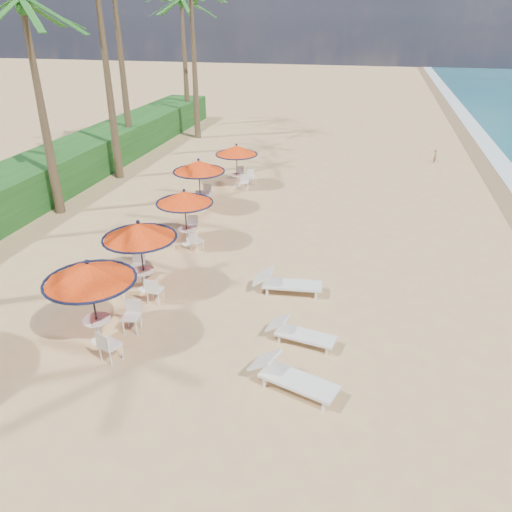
{
  "coord_description": "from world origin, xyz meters",
  "views": [
    {
      "loc": [
        1.72,
        -9.67,
        8.02
      ],
      "look_at": [
        -1.42,
        3.88,
        1.2
      ],
      "focal_mm": 35.0,
      "sensor_mm": 36.0,
      "label": 1
    }
  ],
  "objects_px": {
    "station_3": "(198,172)",
    "station_4": "(238,155)",
    "station_0": "(93,281)",
    "lounger_near": "(290,376)",
    "lounger_far": "(285,283)",
    "station_1": "(139,240)",
    "lounger_mid": "(299,333)",
    "station_2": "(185,204)"
  },
  "relations": [
    {
      "from": "station_3",
      "to": "lounger_near",
      "type": "height_order",
      "value": "station_3"
    },
    {
      "from": "lounger_far",
      "to": "station_1",
      "type": "bearing_deg",
      "value": -174.06
    },
    {
      "from": "station_1",
      "to": "station_3",
      "type": "distance_m",
      "value": 7.3
    },
    {
      "from": "station_0",
      "to": "station_3",
      "type": "xyz_separation_m",
      "value": [
        -0.67,
        10.13,
        -0.15
      ]
    },
    {
      "from": "station_3",
      "to": "lounger_far",
      "type": "bearing_deg",
      "value": -52.02
    },
    {
      "from": "station_0",
      "to": "station_3",
      "type": "distance_m",
      "value": 10.15
    },
    {
      "from": "lounger_far",
      "to": "lounger_mid",
      "type": "bearing_deg",
      "value": -77.01
    },
    {
      "from": "lounger_near",
      "to": "station_1",
      "type": "bearing_deg",
      "value": 165.07
    },
    {
      "from": "station_2",
      "to": "station_3",
      "type": "distance_m",
      "value": 3.73
    },
    {
      "from": "station_0",
      "to": "lounger_far",
      "type": "height_order",
      "value": "station_0"
    },
    {
      "from": "station_1",
      "to": "lounger_far",
      "type": "distance_m",
      "value": 4.72
    },
    {
      "from": "station_1",
      "to": "station_2",
      "type": "distance_m",
      "value": 3.62
    },
    {
      "from": "station_4",
      "to": "lounger_far",
      "type": "bearing_deg",
      "value": -67.35
    },
    {
      "from": "station_0",
      "to": "lounger_far",
      "type": "bearing_deg",
      "value": 40.41
    },
    {
      "from": "station_0",
      "to": "station_1",
      "type": "distance_m",
      "value": 2.86
    },
    {
      "from": "lounger_near",
      "to": "lounger_far",
      "type": "xyz_separation_m",
      "value": [
        -0.9,
        4.4,
        -0.0
      ]
    },
    {
      "from": "station_2",
      "to": "lounger_far",
      "type": "relative_size",
      "value": 1.01
    },
    {
      "from": "lounger_near",
      "to": "station_4",
      "type": "bearing_deg",
      "value": 128.15
    },
    {
      "from": "station_1",
      "to": "station_4",
      "type": "height_order",
      "value": "station_1"
    },
    {
      "from": "station_1",
      "to": "lounger_near",
      "type": "xyz_separation_m",
      "value": [
        5.33,
        -3.55,
        -1.39
      ]
    },
    {
      "from": "lounger_near",
      "to": "lounger_mid",
      "type": "height_order",
      "value": "lounger_near"
    },
    {
      "from": "station_4",
      "to": "station_0",
      "type": "bearing_deg",
      "value": -90.65
    },
    {
      "from": "station_0",
      "to": "lounger_near",
      "type": "height_order",
      "value": "station_0"
    },
    {
      "from": "station_0",
      "to": "lounger_near",
      "type": "relative_size",
      "value": 1.09
    },
    {
      "from": "station_3",
      "to": "lounger_mid",
      "type": "height_order",
      "value": "station_3"
    },
    {
      "from": "station_2",
      "to": "lounger_near",
      "type": "distance_m",
      "value": 8.94
    },
    {
      "from": "station_2",
      "to": "lounger_far",
      "type": "distance_m",
      "value": 5.26
    },
    {
      "from": "station_0",
      "to": "station_2",
      "type": "distance_m",
      "value": 6.48
    },
    {
      "from": "station_2",
      "to": "station_4",
      "type": "height_order",
      "value": "station_2"
    },
    {
      "from": "station_3",
      "to": "station_4",
      "type": "bearing_deg",
      "value": 77.04
    },
    {
      "from": "lounger_near",
      "to": "lounger_mid",
      "type": "distance_m",
      "value": 1.87
    },
    {
      "from": "station_2",
      "to": "lounger_far",
      "type": "bearing_deg",
      "value": -32.83
    },
    {
      "from": "station_0",
      "to": "station_1",
      "type": "bearing_deg",
      "value": 91.75
    },
    {
      "from": "station_1",
      "to": "lounger_near",
      "type": "bearing_deg",
      "value": -33.67
    },
    {
      "from": "station_1",
      "to": "lounger_mid",
      "type": "height_order",
      "value": "station_1"
    },
    {
      "from": "station_0",
      "to": "station_4",
      "type": "xyz_separation_m",
      "value": [
        0.16,
        13.74,
        -0.27
      ]
    },
    {
      "from": "station_0",
      "to": "station_3",
      "type": "bearing_deg",
      "value": 93.8
    },
    {
      "from": "station_0",
      "to": "lounger_far",
      "type": "relative_size",
      "value": 1.12
    },
    {
      "from": "station_1",
      "to": "station_3",
      "type": "bearing_deg",
      "value": 94.61
    },
    {
      "from": "station_1",
      "to": "lounger_mid",
      "type": "bearing_deg",
      "value": -17.83
    },
    {
      "from": "station_3",
      "to": "station_4",
      "type": "distance_m",
      "value": 3.71
    },
    {
      "from": "station_1",
      "to": "lounger_far",
      "type": "relative_size",
      "value": 1.09
    }
  ]
}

